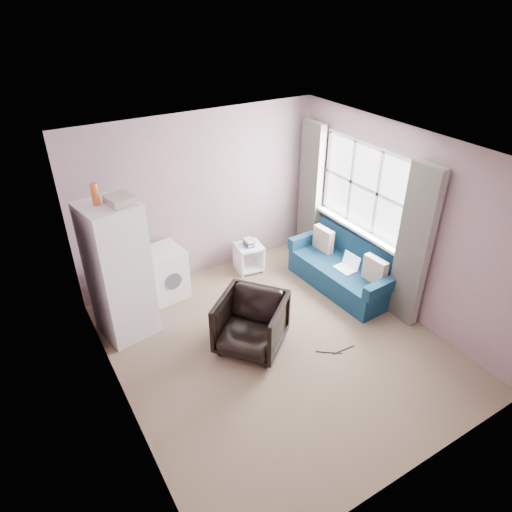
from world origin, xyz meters
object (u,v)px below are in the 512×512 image
Objects in this scene: side_table at (249,255)px; fridge at (119,271)px; armchair at (251,321)px; sofa at (346,269)px; washing_machine at (164,272)px.

fridge is at bearing -167.81° from side_table.
fridge is at bearing -171.55° from armchair.
armchair is 1.97m from sofa.
sofa is at bearing -31.90° from washing_machine.
washing_machine is at bearing 179.13° from side_table.
washing_machine is (0.72, 0.48, -0.53)m from fridge.
side_table is (0.89, 1.58, -0.14)m from armchair.
armchair reaches higher than sofa.
armchair is 1.05× the size of washing_machine.
armchair is at bearing -53.33° from fridge.
washing_machine is (-0.50, 1.60, -0.00)m from armchair.
side_table is (1.39, -0.02, -0.14)m from washing_machine.
armchair is 0.38× the size of fridge.
sofa is (1.91, 0.44, -0.12)m from armchair.
sofa is (2.42, -1.15, -0.11)m from washing_machine.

